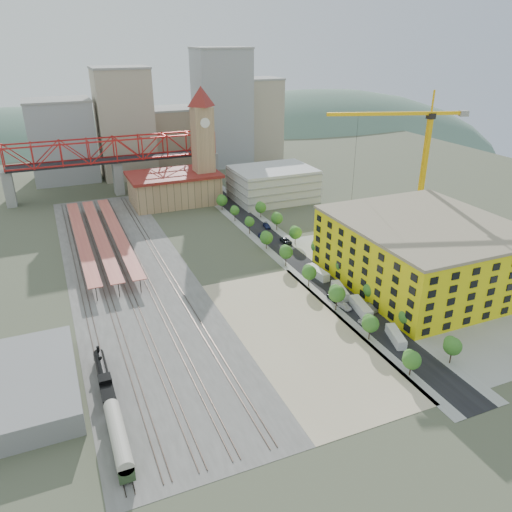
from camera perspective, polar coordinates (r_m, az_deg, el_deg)
name	(u,v)px	position (r m, az deg, el deg)	size (l,w,h in m)	color
ground	(262,278)	(149.44, 0.65, -2.57)	(400.00, 400.00, 0.00)	#474C38
ballast_strip	(130,275)	(155.97, -14.22, -2.16)	(36.00, 165.00, 0.06)	#605E59
dirt_lot	(298,334)	(123.29, 4.88, -8.91)	(28.00, 67.00, 0.06)	tan
street_asphalt	(287,252)	(167.94, 3.60, 0.51)	(12.00, 170.00, 0.06)	black
sidewalk_west	(272,254)	(165.73, 1.89, 0.21)	(3.00, 170.00, 0.04)	gray
sidewalk_east	(302,249)	(170.30, 5.25, 0.79)	(3.00, 170.00, 0.04)	gray
construction_pad	(427,279)	(157.21, 18.92, -2.55)	(50.00, 90.00, 0.06)	gray
rail_tracks	(124,276)	(155.72, -14.87, -2.23)	(26.56, 160.00, 0.18)	#382B23
platform_canopies	(100,235)	(179.17, -17.44, 2.32)	(16.00, 80.00, 4.12)	#D56C52
station_hall	(174,188)	(218.51, -9.31, 7.70)	(38.00, 24.00, 13.10)	tan
clock_tower	(203,134)	(214.96, -6.13, 13.65)	(12.00, 12.00, 52.00)	tan
parking_garage	(273,184)	(220.55, 1.94, 8.24)	(34.00, 26.00, 14.00)	silver
truss_bridge	(115,153)	(234.09, -15.79, 11.29)	(94.00, 9.60, 25.60)	gray
construction_building	(423,252)	(151.54, 18.54, 0.42)	(44.60, 50.60, 18.80)	yellow
warehouse	(19,387)	(113.15, -25.43, -13.37)	(22.00, 32.00, 5.00)	gray
street_trees	(301,263)	(159.88, 5.19, -0.82)	(15.40, 124.40, 8.00)	#366A1F
skyline	(166,126)	(275.18, -10.20, 14.43)	(133.00, 46.00, 60.00)	#9EA0A3
distant_hills	(186,226)	(421.21, -8.00, 3.42)	(647.00, 264.00, 227.00)	#4C6B59
locomotive	(104,376)	(111.15, -17.01, -13.03)	(2.55, 19.66, 4.92)	black
coach	(119,439)	(95.02, -15.43, -19.51)	(2.82, 16.39, 5.14)	#24361D
tower_crane	(417,150)	(180.75, 17.93, 11.48)	(45.32, 16.75, 50.48)	yellow
site_trailer_a	(396,337)	(124.47, 15.69, -8.86)	(2.25, 8.55, 2.34)	silver
site_trailer_b	(361,308)	(134.22, 11.89, -5.79)	(2.56, 9.71, 2.66)	silver
site_trailer_c	(340,291)	(141.66, 9.56, -3.96)	(2.37, 9.00, 2.46)	silver
site_trailer_d	(318,273)	(151.12, 7.06, -1.91)	(2.44, 9.27, 2.54)	silver
car_0	(364,324)	(128.74, 12.29, -7.56)	(1.54, 3.84, 1.31)	silver
car_1	(344,306)	(135.22, 10.07, -5.69)	(1.52, 4.36, 1.44)	#96969B
car_2	(334,298)	(138.88, 8.96, -4.77)	(2.25, 4.88, 1.36)	black
car_3	(263,237)	(177.97, 0.76, 2.19)	(2.03, 4.99, 1.45)	navy
car_4	(371,308)	(135.91, 12.98, -5.76)	(1.85, 4.61, 1.57)	silver
car_5	(370,307)	(136.17, 12.90, -5.75)	(1.41, 4.03, 1.33)	gray
car_6	(286,241)	(174.66, 3.46, 1.73)	(2.61, 5.66, 1.57)	black
car_7	(267,226)	(188.53, 1.24, 3.47)	(2.05, 5.04, 1.46)	navy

